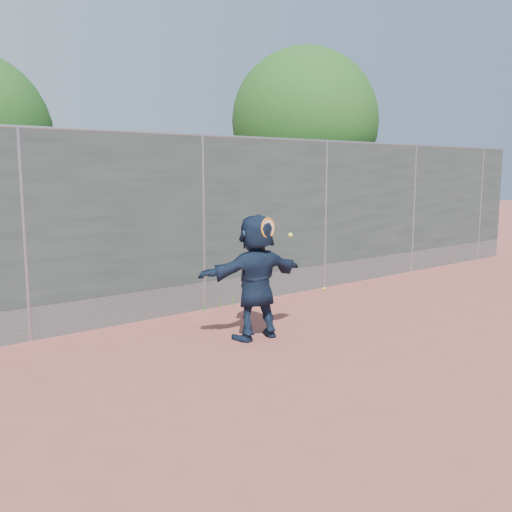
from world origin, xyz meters
TOP-DOWN VIEW (x-y plane):
  - ground at (0.00, 0.00)m, footprint 80.00×80.00m
  - player at (-0.39, 1.58)m, footprint 1.73×0.72m
  - ball_ground at (2.76, 3.27)m, footprint 0.07×0.07m
  - fence at (-0.00, 3.50)m, footprint 20.00×0.06m
  - swing_action at (-0.30, 1.38)m, footprint 0.61×0.13m
  - tree_right at (4.68, 5.75)m, footprint 3.78×3.60m
  - weed_clump at (0.29, 3.38)m, footprint 0.68×0.07m

SIDE VIEW (x-z plane):
  - ground at x=0.00m, z-range 0.00..0.00m
  - ball_ground at x=2.76m, z-range 0.00..0.07m
  - weed_clump at x=0.29m, z-range -0.02..0.28m
  - player at x=-0.39m, z-range 0.00..1.81m
  - fence at x=0.00m, z-range 0.07..3.09m
  - swing_action at x=-0.30m, z-range 1.34..1.85m
  - tree_right at x=4.68m, z-range 0.80..6.19m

